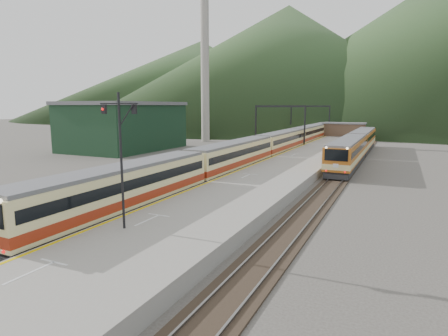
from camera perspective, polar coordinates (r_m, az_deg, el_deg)
The scene contains 19 objects.
ground at distance 22.36m, azimuth -29.20°, elevation -12.35°, with size 400.00×400.00×0.00m, color #47423D.
track_main at distance 55.14m, azimuth 6.66°, elevation 1.26°, with size 2.60×200.00×0.23m.
track_far at distance 56.91m, azimuth 1.88°, elevation 1.57°, with size 2.60×200.00×0.23m.
track_second at distance 52.67m, azimuth 18.60°, elevation 0.44°, with size 2.60×200.00×0.23m.
platform at distance 51.65m, azimuth 11.85°, elevation 1.05°, with size 8.00×100.00×1.00m, color gray.
gantry_near at distance 69.78m, azimuth 8.48°, elevation 7.47°, with size 9.55×0.25×8.00m.
gantry_far at distance 93.98m, azimuth 12.95°, elevation 7.82°, with size 9.55×0.25×8.00m.
warehouse at distance 70.41m, azimuth -14.97°, elevation 6.24°, with size 14.50×20.50×8.60m.
smokestack at distance 83.90m, azimuth -2.91°, elevation 14.31°, with size 1.80×1.80×30.00m, color #9E998E.
station_shed at distance 90.68m, azimuth 17.85°, elevation 5.65°, with size 9.40×4.40×3.10m.
hill_a at distance 210.92m, azimuth 9.66°, elevation 15.33°, with size 180.00×180.00×60.00m, color #304D25.
hill_b at distance 243.91m, azimuth 29.12°, elevation 15.26°, with size 220.00×220.00×75.00m, color #304D25.
hill_d at distance 287.45m, azimuth -3.47°, elevation 13.33°, with size 200.00×200.00×55.00m, color #304D25.
main_train at distance 61.72m, azimuth 8.83°, elevation 3.84°, with size 2.82×96.67×3.44m.
second_train at distance 59.77m, azimuth 19.55°, elevation 3.26°, with size 2.88×39.21×3.51m.
signal_mast at distance 21.26m, azimuth -15.46°, elevation 3.00°, with size 2.17×0.59×7.57m.
short_signal_b at distance 51.08m, azimuth 1.82°, elevation 2.25°, with size 0.26×0.22×2.27m.
short_signal_c at distance 39.50m, azimuth -12.32°, elevation -0.08°, with size 0.26×0.22×2.27m.
worker at distance 31.88m, azimuth -22.20°, elevation -3.98°, with size 0.61×0.40×1.67m, color black.
Camera 1 is at (17.32, -11.77, 7.84)m, focal length 30.00 mm.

